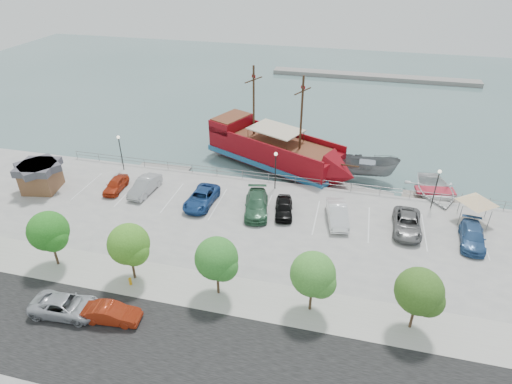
# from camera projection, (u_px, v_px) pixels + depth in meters

# --- Properties ---
(ground) EXTENTS (160.00, 160.00, 0.00)m
(ground) POSITION_uv_depth(u_px,v_px,m) (261.00, 230.00, 41.32)
(ground) COLOR #426462
(street) EXTENTS (100.00, 8.00, 0.04)m
(street) POSITION_uv_depth(u_px,v_px,m) (204.00, 360.00, 27.48)
(street) COLOR black
(street) RESTS_ON land_slab
(sidewalk) EXTENTS (100.00, 4.00, 0.05)m
(sidewalk) POSITION_uv_depth(u_px,v_px,m) (231.00, 295.00, 32.48)
(sidewalk) COLOR #A5A199
(sidewalk) RESTS_ON land_slab
(seawall_railing) EXTENTS (50.00, 0.06, 1.00)m
(seawall_railing) POSITION_uv_depth(u_px,v_px,m) (277.00, 178.00, 47.03)
(seawall_railing) COLOR gray
(seawall_railing) RESTS_ON land_slab
(far_shore) EXTENTS (40.00, 3.00, 0.80)m
(far_shore) POSITION_uv_depth(u_px,v_px,m) (373.00, 77.00, 84.85)
(far_shore) COLOR gray
(far_shore) RESTS_ON ground
(pirate_ship) EXTENTS (19.68, 12.73, 12.34)m
(pirate_ship) POSITION_uv_depth(u_px,v_px,m) (283.00, 154.00, 51.08)
(pirate_ship) COLOR maroon
(pirate_ship) RESTS_ON ground
(patrol_boat) EXTENTS (7.12, 2.69, 2.75)m
(patrol_boat) POSITION_uv_depth(u_px,v_px,m) (367.00, 169.00, 49.27)
(patrol_boat) COLOR slate
(patrol_boat) RESTS_ON ground
(speedboat) EXTENTS (6.42, 8.24, 1.56)m
(speedboat) POSITION_uv_depth(u_px,v_px,m) (435.00, 193.00, 45.71)
(speedboat) COLOR white
(speedboat) RESTS_ON ground
(dock_west) EXTENTS (6.38, 2.09, 0.36)m
(dock_west) POSITION_uv_depth(u_px,v_px,m) (164.00, 169.00, 51.80)
(dock_west) COLOR gray
(dock_west) RESTS_ON ground
(dock_mid) EXTENTS (7.46, 3.37, 0.41)m
(dock_mid) POSITION_uv_depth(u_px,v_px,m) (359.00, 192.00, 47.05)
(dock_mid) COLOR gray
(dock_mid) RESTS_ON ground
(dock_east) EXTENTS (6.93, 3.01, 0.38)m
(dock_east) POSITION_uv_depth(u_px,v_px,m) (434.00, 201.00, 45.44)
(dock_east) COLOR gray
(dock_east) RESTS_ON ground
(shed) EXTENTS (4.31, 4.31, 3.05)m
(shed) POSITION_uv_depth(u_px,v_px,m) (40.00, 176.00, 45.23)
(shed) COLOR brown
(shed) RESTS_ON land_slab
(canopy_tent) EXTENTS (4.47, 4.47, 3.30)m
(canopy_tent) POSITION_uv_depth(u_px,v_px,m) (479.00, 195.00, 39.53)
(canopy_tent) COLOR slate
(canopy_tent) RESTS_ON land_slab
(street_van) EXTENTS (5.21, 2.71, 1.40)m
(street_van) POSITION_uv_depth(u_px,v_px,m) (66.00, 306.00, 30.58)
(street_van) COLOR #A7AAB0
(street_van) RESTS_ON street
(street_sedan) EXTENTS (4.22, 1.83, 1.35)m
(street_sedan) POSITION_uv_depth(u_px,v_px,m) (111.00, 313.00, 30.00)
(street_sedan) COLOR maroon
(street_sedan) RESTS_ON street
(fire_hydrant) EXTENTS (0.25, 0.25, 0.71)m
(fire_hydrant) POSITION_uv_depth(u_px,v_px,m) (130.00, 281.00, 33.25)
(fire_hydrant) COLOR orange
(fire_hydrant) RESTS_ON sidewalk
(lamp_post_left) EXTENTS (0.36, 0.36, 4.28)m
(lamp_post_left) POSITION_uv_depth(u_px,v_px,m) (120.00, 147.00, 48.39)
(lamp_post_left) COLOR black
(lamp_post_left) RESTS_ON land_slab
(lamp_post_mid) EXTENTS (0.36, 0.36, 4.28)m
(lamp_post_mid) POSITION_uv_depth(u_px,v_px,m) (276.00, 164.00, 44.71)
(lamp_post_mid) COLOR black
(lamp_post_mid) RESTS_ON land_slab
(lamp_post_right) EXTENTS (0.36, 0.36, 4.28)m
(lamp_post_right) POSITION_uv_depth(u_px,v_px,m) (437.00, 182.00, 41.43)
(lamp_post_right) COLOR black
(lamp_post_right) RESTS_ON land_slab
(tree_b) EXTENTS (3.30, 3.20, 5.00)m
(tree_b) POSITION_uv_depth(u_px,v_px,m) (50.00, 233.00, 33.77)
(tree_b) COLOR #473321
(tree_b) RESTS_ON sidewalk
(tree_c) EXTENTS (3.30, 3.20, 5.00)m
(tree_c) POSITION_uv_depth(u_px,v_px,m) (130.00, 246.00, 32.33)
(tree_c) COLOR #473321
(tree_c) RESTS_ON sidewalk
(tree_d) EXTENTS (3.30, 3.20, 5.00)m
(tree_d) POSITION_uv_depth(u_px,v_px,m) (218.00, 260.00, 30.90)
(tree_d) COLOR #473321
(tree_d) RESTS_ON sidewalk
(tree_e) EXTENTS (3.30, 3.20, 5.00)m
(tree_e) POSITION_uv_depth(u_px,v_px,m) (315.00, 276.00, 29.47)
(tree_e) COLOR #473321
(tree_e) RESTS_ON sidewalk
(tree_f) EXTENTS (3.30, 3.20, 5.00)m
(tree_f) POSITION_uv_depth(u_px,v_px,m) (421.00, 293.00, 28.03)
(tree_f) COLOR #473321
(tree_f) RESTS_ON sidewalk
(parked_car_a) EXTENTS (1.86, 4.06, 1.35)m
(parked_car_a) POSITION_uv_depth(u_px,v_px,m) (116.00, 185.00, 45.55)
(parked_car_a) COLOR #A82C11
(parked_car_a) RESTS_ON land_slab
(parked_car_b) EXTENTS (1.99, 4.85, 1.56)m
(parked_car_b) POSITION_uv_depth(u_px,v_px,m) (145.00, 186.00, 45.09)
(parked_car_b) COLOR #A0A1A3
(parked_car_b) RESTS_ON land_slab
(parked_car_c) EXTENTS (2.67, 5.38, 1.47)m
(parked_car_c) POSITION_uv_depth(u_px,v_px,m) (201.00, 198.00, 43.13)
(parked_car_c) COLOR navy
(parked_car_c) RESTS_ON land_slab
(parked_car_d) EXTENTS (3.33, 5.87, 1.60)m
(parked_car_d) POSITION_uv_depth(u_px,v_px,m) (256.00, 205.00, 41.91)
(parked_car_d) COLOR #2F5E40
(parked_car_d) RESTS_ON land_slab
(parked_car_e) EXTENTS (2.37, 4.40, 1.42)m
(parked_car_e) POSITION_uv_depth(u_px,v_px,m) (284.00, 208.00, 41.62)
(parked_car_e) COLOR black
(parked_car_e) RESTS_ON land_slab
(parked_car_f) EXTENTS (2.63, 5.18, 1.63)m
(parked_car_f) POSITION_uv_depth(u_px,v_px,m) (337.00, 214.00, 40.49)
(parked_car_f) COLOR white
(parked_car_f) RESTS_ON land_slab
(parked_car_g) EXTENTS (2.58, 5.38, 1.48)m
(parked_car_g) POSITION_uv_depth(u_px,v_px,m) (407.00, 224.00, 39.24)
(parked_car_g) COLOR slate
(parked_car_g) RESTS_ON land_slab
(parked_car_h) EXTENTS (2.46, 5.08, 1.42)m
(parked_car_h) POSITION_uv_depth(u_px,v_px,m) (472.00, 236.00, 37.63)
(parked_car_h) COLOR #2E5485
(parked_car_h) RESTS_ON land_slab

